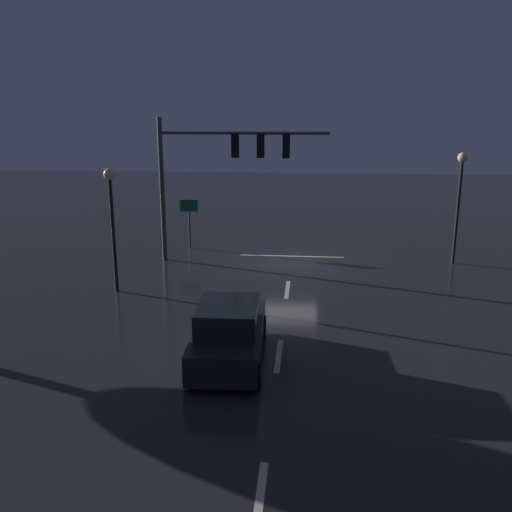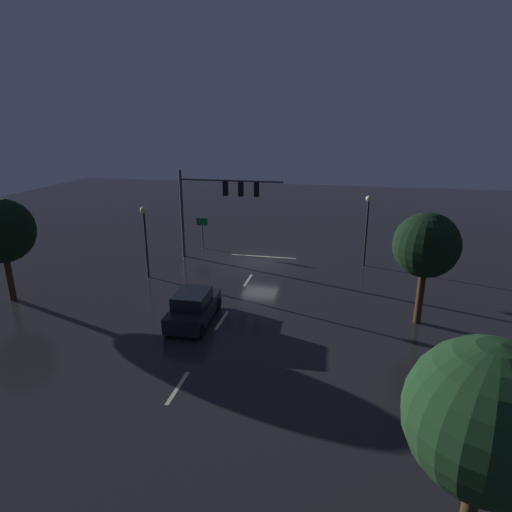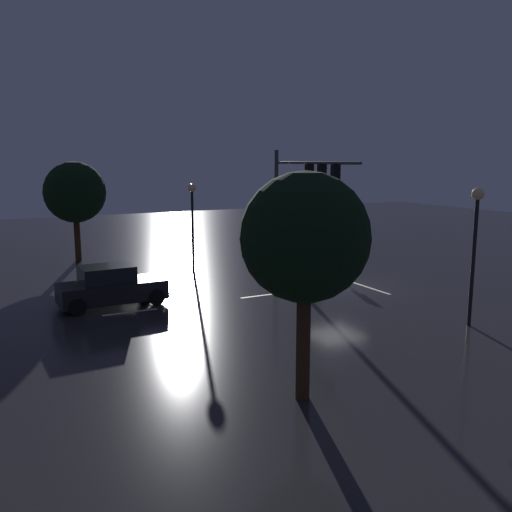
% 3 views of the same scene
% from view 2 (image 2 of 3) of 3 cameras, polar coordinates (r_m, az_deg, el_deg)
% --- Properties ---
extents(ground_plane, '(80.00, 80.00, 0.00)m').
position_cam_2_polar(ground_plane, '(31.61, 0.58, -0.70)').
color(ground_plane, '#232326').
extents(traffic_signal_assembly, '(7.64, 0.47, 6.54)m').
position_cam_2_polar(traffic_signal_assembly, '(31.25, -5.14, 7.81)').
color(traffic_signal_assembly, '#383A3D').
rests_on(traffic_signal_assembly, ground_plane).
extents(lane_dash_far, '(0.16, 2.20, 0.01)m').
position_cam_2_polar(lane_dash_far, '(27.93, -1.07, -3.22)').
color(lane_dash_far, beige).
rests_on(lane_dash_far, ground_plane).
extents(lane_dash_mid, '(0.16, 2.20, 0.01)m').
position_cam_2_polar(lane_dash_mid, '(22.61, -4.58, -8.52)').
color(lane_dash_mid, beige).
rests_on(lane_dash_mid, ground_plane).
extents(lane_dash_near, '(0.16, 2.20, 0.01)m').
position_cam_2_polar(lane_dash_near, '(17.73, -10.34, -16.80)').
color(lane_dash_near, beige).
rests_on(lane_dash_near, ground_plane).
extents(stop_bar, '(5.00, 0.16, 0.01)m').
position_cam_2_polar(stop_bar, '(32.72, 1.00, -0.06)').
color(stop_bar, beige).
rests_on(stop_bar, ground_plane).
extents(car_approaching, '(2.05, 4.43, 1.70)m').
position_cam_2_polar(car_approaching, '(22.33, -8.29, -6.76)').
color(car_approaching, black).
rests_on(car_approaching, ground_plane).
extents(street_lamp_left_kerb, '(0.44, 0.44, 5.03)m').
position_cam_2_polar(street_lamp_left_kerb, '(30.73, 14.57, 5.00)').
color(street_lamp_left_kerb, black).
rests_on(street_lamp_left_kerb, ground_plane).
extents(street_lamp_right_kerb, '(0.44, 0.44, 4.73)m').
position_cam_2_polar(street_lamp_right_kerb, '(28.38, -14.54, 3.61)').
color(street_lamp_right_kerb, black).
rests_on(street_lamp_right_kerb, ground_plane).
extents(route_sign, '(0.90, 0.12, 2.53)m').
position_cam_2_polar(route_sign, '(34.72, -7.16, 3.97)').
color(route_sign, '#383A3D').
rests_on(route_sign, ground_plane).
extents(tree_left_near, '(3.20, 3.20, 5.75)m').
position_cam_2_polar(tree_left_near, '(22.42, 21.66, 1.28)').
color(tree_left_near, '#382314').
rests_on(tree_left_near, ground_plane).
extents(tree_right_near, '(3.60, 3.60, 5.91)m').
position_cam_2_polar(tree_right_near, '(27.58, -30.75, 2.87)').
color(tree_right_near, '#382314').
rests_on(tree_right_near, ground_plane).
extents(tree_left_far, '(3.57, 3.57, 5.61)m').
position_cam_2_polar(tree_left_far, '(11.07, 28.28, -18.47)').
color(tree_left_far, '#382314').
rests_on(tree_left_far, ground_plane).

